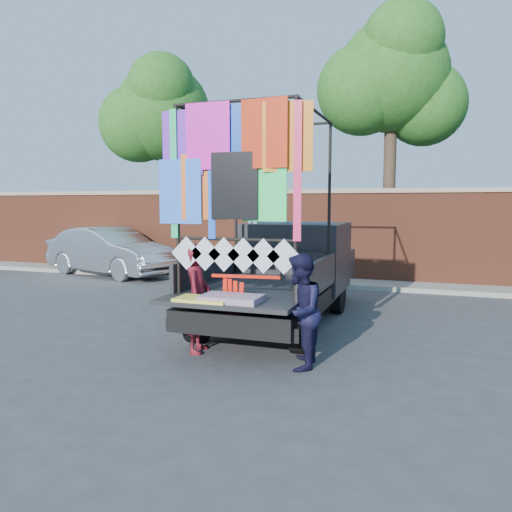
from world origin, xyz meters
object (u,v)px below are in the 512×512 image
(sedan, at_px, (110,251))
(man, at_px, (300,311))
(pickup_truck, at_px, (289,270))
(woman, at_px, (198,298))

(sedan, xyz_separation_m, man, (7.72, -6.57, 0.03))
(pickup_truck, distance_m, man, 3.09)
(man, bearing_deg, pickup_truck, -169.06)
(woman, bearing_deg, sedan, 31.33)
(pickup_truck, relative_size, woman, 3.56)
(woman, bearing_deg, pickup_truck, -25.74)
(sedan, xyz_separation_m, woman, (6.10, -6.34, 0.07))
(pickup_truck, xyz_separation_m, woman, (-0.63, -2.70, -0.11))
(sedan, bearing_deg, man, -114.79)
(pickup_truck, height_order, woman, pickup_truck)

